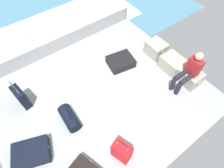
% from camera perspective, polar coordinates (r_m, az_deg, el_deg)
% --- Properties ---
extents(ground_plane, '(4.40, 5.20, 0.06)m').
position_cam_1_polar(ground_plane, '(4.99, -3.18, -3.95)').
color(ground_plane, '#939699').
extents(gunwale_port, '(0.06, 5.20, 0.45)m').
position_cam_1_polar(gunwale_port, '(6.11, -15.22, 11.49)').
color(gunwale_port, '#939699').
rests_on(gunwale_port, ground_plane).
extents(railing_port, '(0.04, 4.20, 1.02)m').
position_cam_1_polar(railing_port, '(5.77, -16.45, 15.51)').
color(railing_port, silver).
rests_on(railing_port, ground_plane).
extents(sea_wake, '(12.00, 12.00, 0.01)m').
position_cam_1_polar(sea_wake, '(7.54, -19.36, 13.94)').
color(sea_wake, teal).
rests_on(sea_wake, ground_plane).
extents(cargo_crate_0, '(0.57, 0.48, 0.41)m').
position_cam_1_polar(cargo_crate_0, '(5.92, 12.87, 10.19)').
color(cargo_crate_0, '#9E9989').
rests_on(cargo_crate_0, ground_plane).
extents(cargo_crate_1, '(0.65, 0.50, 0.39)m').
position_cam_1_polar(cargo_crate_1, '(5.63, 17.40, 5.77)').
color(cargo_crate_1, '#9E9989').
rests_on(cargo_crate_1, ground_plane).
extents(cargo_crate_2, '(0.62, 0.46, 0.39)m').
position_cam_1_polar(cargo_crate_2, '(5.48, 21.94, 2.07)').
color(cargo_crate_2, gray).
rests_on(cargo_crate_2, ground_plane).
extents(passenger_seated, '(0.34, 0.66, 1.09)m').
position_cam_1_polar(passenger_seated, '(5.09, 21.97, 3.72)').
color(passenger_seated, maroon).
rests_on(passenger_seated, ground_plane).
extents(suitcase_0, '(0.46, 0.25, 0.77)m').
position_cam_1_polar(suitcase_0, '(5.10, -25.31, -3.50)').
color(suitcase_0, black).
rests_on(suitcase_0, ground_plane).
extents(suitcase_1, '(0.45, 0.35, 0.70)m').
position_cam_1_polar(suitcase_1, '(4.11, 2.90, -19.29)').
color(suitcase_1, red).
rests_on(suitcase_1, ground_plane).
extents(suitcase_2, '(0.70, 0.80, 0.23)m').
position_cam_1_polar(suitcase_2, '(5.54, 2.58, 6.64)').
color(suitcase_2, black).
rests_on(suitcase_2, ground_plane).
extents(suitcase_4, '(0.74, 0.86, 0.27)m').
position_cam_1_polar(suitcase_4, '(4.55, -22.74, -18.29)').
color(suitcase_4, black).
rests_on(suitcase_4, ground_plane).
extents(duffel_bag, '(0.66, 0.32, 0.43)m').
position_cam_1_polar(duffel_bag, '(4.61, -12.49, -9.75)').
color(duffel_bag, black).
rests_on(duffel_bag, ground_plane).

